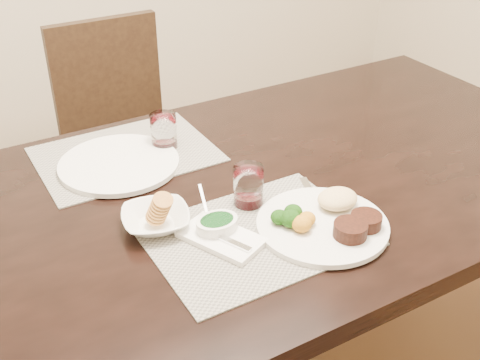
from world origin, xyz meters
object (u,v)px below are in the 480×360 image
chair_far (121,128)px  cracker_bowl (156,219)px  dinner_plate (329,220)px  far_plate (119,164)px  steak_knife (334,210)px  wine_glass_near (248,187)px

chair_far → cracker_bowl: (-0.26, -0.99, 0.27)m
dinner_plate → far_plate: 0.58m
steak_knife → far_plate: (-0.35, 0.45, 0.00)m
chair_far → far_plate: size_ratio=2.88×
cracker_bowl → dinner_plate: bearing=-30.2°
wine_glass_near → steak_knife: bearing=-41.0°
cracker_bowl → far_plate: bearing=85.6°
chair_far → cracker_bowl: bearing=-104.8°
chair_far → dinner_plate: bearing=-86.6°
wine_glass_near → cracker_bowl: bearing=174.3°
steak_knife → wine_glass_near: wine_glass_near is taller
cracker_bowl → wine_glass_near: 0.23m
wine_glass_near → far_plate: wine_glass_near is taller
cracker_bowl → wine_glass_near: wine_glass_near is taller
chair_far → cracker_bowl: size_ratio=4.95×
far_plate → chair_far: bearing=71.0°
steak_knife → far_plate: bearing=148.1°
cracker_bowl → far_plate: 0.30m
chair_far → dinner_plate: (0.07, -1.18, 0.27)m
wine_glass_near → chair_far: bearing=88.0°
chair_far → steak_knife: 1.18m
steak_knife → wine_glass_near: 0.20m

